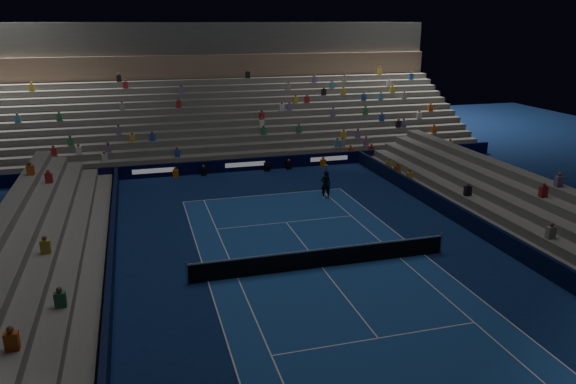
% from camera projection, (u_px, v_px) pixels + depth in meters
% --- Properties ---
extents(ground, '(90.00, 90.00, 0.00)m').
position_uv_depth(ground, '(322.00, 267.00, 26.33)').
color(ground, '#0D1F4F').
rests_on(ground, ground).
extents(court_surface, '(10.97, 23.77, 0.01)m').
position_uv_depth(court_surface, '(322.00, 267.00, 26.33)').
color(court_surface, navy).
rests_on(court_surface, ground).
extents(sponsor_barrier_far, '(44.00, 0.25, 1.00)m').
position_uv_depth(sponsor_barrier_far, '(245.00, 165.00, 43.17)').
color(sponsor_barrier_far, black).
rests_on(sponsor_barrier_far, ground).
extents(sponsor_barrier_east, '(0.25, 37.00, 1.00)m').
position_uv_depth(sponsor_barrier_east, '(497.00, 237.00, 28.70)').
color(sponsor_barrier_east, black).
rests_on(sponsor_barrier_east, ground).
extents(sponsor_barrier_west, '(0.25, 37.00, 1.00)m').
position_uv_depth(sponsor_barrier_west, '(110.00, 283.00, 23.66)').
color(sponsor_barrier_west, '#081133').
rests_on(sponsor_barrier_west, ground).
extents(grandstand_main, '(44.00, 15.20, 11.20)m').
position_uv_depth(grandstand_main, '(224.00, 110.00, 50.94)').
color(grandstand_main, slate).
rests_on(grandstand_main, ground).
extents(grandstand_east, '(5.00, 37.00, 2.50)m').
position_uv_depth(grandstand_east, '(553.00, 223.00, 29.47)').
color(grandstand_east, slate).
rests_on(grandstand_east, ground).
extents(grandstand_west, '(5.00, 37.00, 2.50)m').
position_uv_depth(grandstand_west, '(21.00, 285.00, 22.64)').
color(grandstand_west, slate).
rests_on(grandstand_west, ground).
extents(tennis_net, '(12.90, 0.10, 1.10)m').
position_uv_depth(tennis_net, '(322.00, 258.00, 26.18)').
color(tennis_net, '#B2B2B7').
rests_on(tennis_net, ground).
extents(tennis_player, '(0.74, 0.53, 1.90)m').
position_uv_depth(tennis_player, '(326.00, 184.00, 36.37)').
color(tennis_player, black).
rests_on(tennis_player, ground).
extents(broadcast_camera, '(0.58, 0.98, 0.63)m').
position_uv_depth(broadcast_camera, '(267.00, 167.00, 43.24)').
color(broadcast_camera, black).
rests_on(broadcast_camera, ground).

